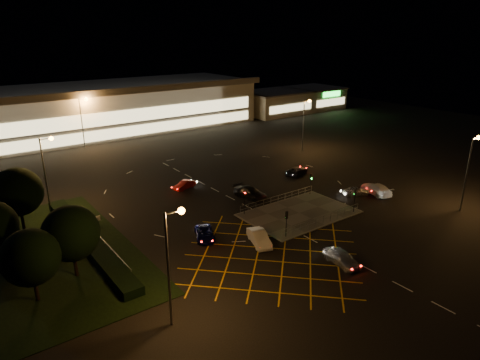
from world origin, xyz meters
TOP-DOWN VIEW (x-y plane):
  - ground at (0.00, 0.00)m, footprint 180.00×180.00m
  - pedestrian_island at (2.00, -2.00)m, footprint 14.00×9.00m
  - grass_verge at (-28.00, 6.00)m, footprint 18.00×30.00m
  - hedge at (-23.00, 6.00)m, footprint 2.00×26.00m
  - supermarket at (0.00, 61.95)m, footprint 72.00×26.50m
  - retail_unit_a at (46.00, 53.97)m, footprint 18.80×14.80m
  - retail_unit_b at (62.00, 53.96)m, footprint 14.80×14.80m
  - streetlight_sw at (-21.56, -12.00)m, footprint 1.78×0.56m
  - streetlight_se at (20.44, -14.00)m, footprint 1.78×0.56m
  - streetlight_nw at (-23.56, 18.00)m, footprint 1.78×0.56m
  - streetlight_ne at (24.44, 20.00)m, footprint 1.78×0.56m
  - streetlight_far_left at (-9.56, 48.00)m, footprint 1.78×0.56m
  - streetlight_far_right at (30.44, 50.00)m, footprint 1.78×0.56m
  - signal_sw at (-4.00, -5.99)m, footprint 0.28×0.30m
  - signal_se at (8.00, -5.99)m, footprint 0.28×0.30m
  - signal_nw at (-4.00, 1.99)m, footprint 0.28×0.30m
  - signal_ne at (8.00, 1.99)m, footprint 0.28×0.30m
  - tree_a at (-30.00, -2.00)m, footprint 5.04×5.04m
  - tree_c at (-28.00, 14.00)m, footprint 5.76×5.76m
  - tree_e at (-26.00, 0.00)m, footprint 5.40×5.40m
  - car_near_silver at (-3.48, -13.87)m, footprint 2.31×4.62m
  - car_queue_white at (-7.50, -5.40)m, footprint 3.06×4.87m
  - car_left_blue at (-11.70, -0.63)m, footprint 3.69×4.83m
  - car_far_dkgrey at (0.26, 6.14)m, footprint 3.28×5.80m
  - car_right_silver at (13.22, -2.13)m, footprint 4.20×2.93m
  - car_circ_red at (-5.44, 15.10)m, footprint 3.90×2.28m
  - car_east_grey at (13.00, 10.04)m, footprint 4.89×3.15m
  - car_approach_white at (16.08, -3.46)m, footprint 3.51×5.79m

SIDE VIEW (x-z plane):
  - ground at x=0.00m, z-range 0.00..0.00m
  - grass_verge at x=-28.00m, z-range 0.00..0.08m
  - pedestrian_island at x=2.00m, z-range 0.00..0.12m
  - hedge at x=-23.00m, z-range 0.00..1.00m
  - car_circ_red at x=-5.44m, z-range 0.00..1.22m
  - car_left_blue at x=-11.70m, z-range 0.00..1.22m
  - car_east_grey at x=13.00m, z-range 0.00..1.25m
  - car_right_silver at x=13.22m, z-range 0.00..1.33m
  - car_near_silver at x=-3.48m, z-range 0.00..1.51m
  - car_queue_white at x=-7.50m, z-range 0.00..1.52m
  - car_approach_white at x=16.08m, z-range 0.00..1.57m
  - car_far_dkgrey at x=0.26m, z-range 0.00..1.59m
  - signal_sw at x=-4.00m, z-range 0.79..3.94m
  - signal_se at x=8.00m, z-range 0.79..3.94m
  - signal_nw at x=-4.00m, z-range 0.79..3.94m
  - signal_ne at x=8.00m, z-range 0.79..3.94m
  - retail_unit_a at x=46.00m, z-range 0.04..6.39m
  - retail_unit_b at x=62.00m, z-range 0.05..6.40m
  - tree_a at x=-30.00m, z-range 0.90..7.76m
  - tree_e at x=-26.00m, z-range 0.97..8.32m
  - tree_c at x=-28.00m, z-range 1.03..8.87m
  - supermarket at x=0.00m, z-range 0.06..10.56m
  - streetlight_sw at x=-21.56m, z-range 1.55..11.58m
  - streetlight_se at x=20.44m, z-range 1.55..11.58m
  - streetlight_nw at x=-23.56m, z-range 1.55..11.58m
  - streetlight_ne at x=24.44m, z-range 1.55..11.58m
  - streetlight_far_left at x=-9.56m, z-range 1.55..11.58m
  - streetlight_far_right at x=30.44m, z-range 1.55..11.58m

